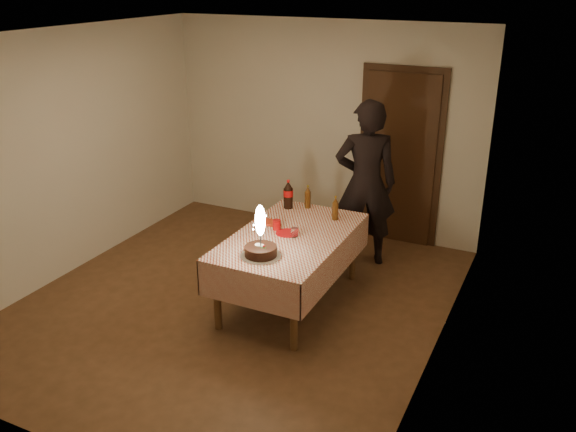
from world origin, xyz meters
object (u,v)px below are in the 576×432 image
object	(u,v)px
photographer	(366,183)
red_cup	(277,225)
dining_table	(290,244)
clear_cup	(295,232)
amber_bottle_right	(335,209)
red_plate	(287,233)
cola_bottle	(288,194)
amber_bottle_left	(308,197)
birthday_cake	(261,244)

from	to	relation	value
photographer	red_cup	bearing A→B (deg)	-114.47
dining_table	photographer	world-z (taller)	photographer
clear_cup	amber_bottle_right	world-z (taller)	amber_bottle_right
amber_bottle_right	photographer	size ratio (longest dim) A/B	0.14
red_plate	cola_bottle	world-z (taller)	cola_bottle
red_cup	amber_bottle_left	distance (m)	0.68
red_plate	amber_bottle_left	bearing A→B (deg)	97.85
red_plate	clear_cup	xyz separation A→B (m)	(0.10, -0.04, 0.04)
amber_bottle_right	photographer	world-z (taller)	photographer
birthday_cake	amber_bottle_left	distance (m)	1.28
birthday_cake	amber_bottle_right	world-z (taller)	birthday_cake
dining_table	red_cup	xyz separation A→B (m)	(-0.18, 0.07, 0.15)
red_cup	cola_bottle	xyz separation A→B (m)	(-0.15, 0.58, 0.10)
amber_bottle_left	clear_cup	bearing A→B (deg)	-75.23
clear_cup	amber_bottle_left	distance (m)	0.79
amber_bottle_left	amber_bottle_right	distance (m)	0.43
dining_table	birthday_cake	world-z (taller)	birthday_cake
photographer	red_plate	bearing A→B (deg)	-108.13
red_cup	amber_bottle_left	xyz separation A→B (m)	(0.03, 0.68, 0.07)
cola_bottle	amber_bottle_left	bearing A→B (deg)	27.02
clear_cup	amber_bottle_right	size ratio (longest dim) A/B	0.35
clear_cup	photographer	distance (m)	1.27
dining_table	photographer	size ratio (longest dim) A/B	0.92
red_plate	amber_bottle_right	distance (m)	0.62
dining_table	red_cup	world-z (taller)	red_cup
birthday_cake	amber_bottle_left	size ratio (longest dim) A/B	1.91
dining_table	clear_cup	xyz separation A→B (m)	(0.05, -0.01, 0.14)
birthday_cake	red_cup	bearing A→B (deg)	103.21
dining_table	amber_bottle_right	bearing A→B (deg)	66.73
clear_cup	cola_bottle	distance (m)	0.78
red_cup	cola_bottle	distance (m)	0.61
amber_bottle_right	red_cup	bearing A→B (deg)	-130.45
birthday_cake	amber_bottle_right	distance (m)	1.13
red_plate	photographer	bearing A→B (deg)	71.87
red_plate	red_cup	size ratio (longest dim) A/B	2.20
red_plate	clear_cup	world-z (taller)	clear_cup
birthday_cake	red_plate	size ratio (longest dim) A/B	2.22
birthday_cake	photographer	xyz separation A→B (m)	(0.38, 1.74, 0.09)
amber_bottle_left	photographer	size ratio (longest dim) A/B	0.14
cola_bottle	amber_bottle_right	xyz separation A→B (m)	(0.58, -0.09, -0.03)
red_plate	dining_table	bearing A→B (deg)	-26.76
dining_table	red_cup	size ratio (longest dim) A/B	17.20
amber_bottle_right	amber_bottle_left	bearing A→B (deg)	154.89
red_plate	clear_cup	distance (m)	0.12
dining_table	red_cup	distance (m)	0.24
dining_table	clear_cup	bearing A→B (deg)	-15.70
dining_table	birthday_cake	xyz separation A→B (m)	(-0.04, -0.53, 0.21)
clear_cup	amber_bottle_right	distance (m)	0.61
clear_cup	amber_bottle_left	world-z (taller)	amber_bottle_left
amber_bottle_right	photographer	distance (m)	0.66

